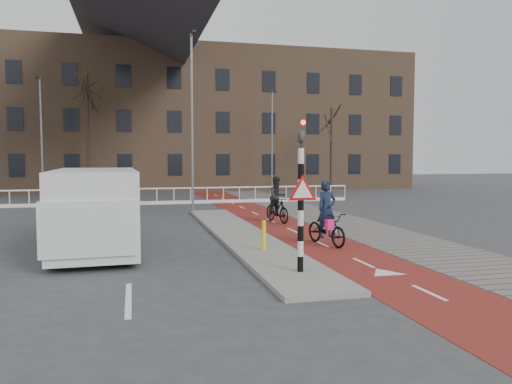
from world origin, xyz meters
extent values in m
plane|color=#38383A|center=(0.00, 0.00, 0.00)|extent=(120.00, 120.00, 0.00)
cube|color=maroon|center=(1.50, 10.00, 0.01)|extent=(2.50, 60.00, 0.01)
cube|color=slate|center=(4.30, 10.00, 0.01)|extent=(3.00, 60.00, 0.01)
cube|color=gray|center=(-0.70, 4.00, 0.06)|extent=(1.80, 16.00, 0.12)
cylinder|color=black|center=(-0.60, -2.00, 1.56)|extent=(0.14, 0.14, 2.88)
imported|color=black|center=(-0.60, -2.00, 3.40)|extent=(0.13, 0.16, 0.80)
cylinder|color=#FF0C05|center=(-0.60, -2.14, 3.58)|extent=(0.11, 0.02, 0.11)
cylinder|color=yellow|center=(-0.73, 0.84, 0.55)|extent=(0.12, 0.12, 0.86)
imported|color=black|center=(1.57, 1.76, 0.53)|extent=(1.11, 2.08, 1.04)
imported|color=#161E39|center=(1.57, 1.76, 1.15)|extent=(0.74, 0.57, 1.81)
cube|color=#EA2177|center=(1.45, 1.22, 0.73)|extent=(0.28, 0.22, 0.31)
imported|color=black|center=(1.59, 7.38, 0.56)|extent=(0.95, 1.90, 1.10)
imported|color=black|center=(1.59, 7.38, 1.11)|extent=(0.97, 0.84, 1.72)
cube|color=silver|center=(-5.44, 2.33, 1.30)|extent=(2.44, 5.72, 2.26)
cube|color=#1A7839|center=(-6.58, 2.33, 1.20)|extent=(0.14, 3.61, 0.55)
cube|color=#1A7839|center=(-4.30, 2.33, 1.20)|extent=(0.14, 3.61, 0.55)
cube|color=black|center=(-5.44, -0.14, 1.70)|extent=(2.03, 0.12, 0.90)
cylinder|color=black|center=(-6.34, 0.38, 0.40)|extent=(0.31, 0.80, 0.79)
cylinder|color=black|center=(-4.42, 0.44, 0.40)|extent=(0.31, 0.80, 0.79)
cylinder|color=black|center=(-6.46, 4.22, 0.40)|extent=(0.31, 0.80, 0.79)
cylinder|color=black|center=(-4.54, 4.28, 0.40)|extent=(0.31, 0.80, 0.79)
cube|color=silver|center=(-5.00, 17.00, 0.95)|extent=(28.00, 0.08, 0.08)
cube|color=silver|center=(-5.00, 17.00, 0.10)|extent=(28.00, 0.10, 0.20)
cube|color=#7F6047|center=(-3.00, 32.00, 6.00)|extent=(46.00, 10.00, 12.00)
cylinder|color=black|center=(-7.46, 25.12, 4.37)|extent=(0.26, 0.26, 8.73)
cylinder|color=black|center=(10.52, 22.96, 3.28)|extent=(0.22, 0.22, 6.56)
cylinder|color=slate|center=(-1.49, 11.79, 4.39)|extent=(0.12, 0.12, 8.78)
cylinder|color=slate|center=(-9.75, 20.04, 3.82)|extent=(0.12, 0.12, 7.63)
cylinder|color=slate|center=(6.10, 24.16, 3.92)|extent=(0.12, 0.12, 7.84)
camera|label=1|loc=(-4.38, -12.92, 2.79)|focal=35.00mm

